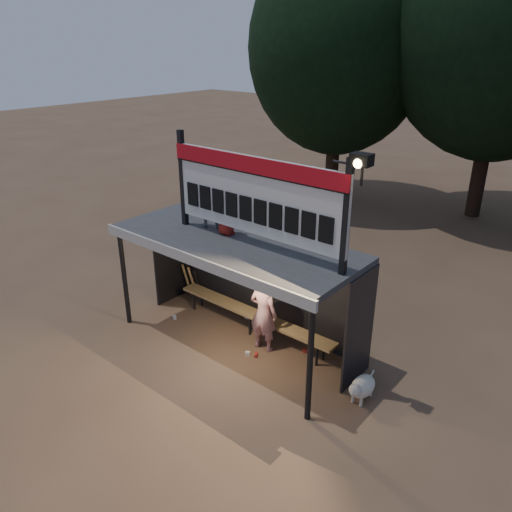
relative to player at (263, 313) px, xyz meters
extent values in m
plane|color=brown|center=(-0.54, -0.23, -0.81)|extent=(80.00, 80.00, 0.00)
imported|color=silver|center=(0.00, 0.00, 0.00)|extent=(0.64, 0.47, 1.62)
imported|color=gray|center=(-1.43, 0.01, 2.09)|extent=(0.71, 0.67, 1.17)
imported|color=maroon|center=(-0.85, -0.10, 1.99)|extent=(0.52, 0.39, 0.95)
cube|color=#38383B|center=(-0.54, -0.23, 1.45)|extent=(5.00, 2.00, 0.12)
cube|color=beige|center=(-0.54, -1.25, 1.41)|extent=(5.10, 0.06, 0.20)
cylinder|color=black|center=(-2.94, -1.13, 0.29)|extent=(0.10, 0.10, 2.20)
cylinder|color=black|center=(1.86, -1.13, 0.29)|extent=(0.10, 0.10, 2.20)
cylinder|color=black|center=(-2.94, 0.67, 0.29)|extent=(0.10, 0.10, 2.20)
cylinder|color=black|center=(1.86, 0.67, 0.29)|extent=(0.10, 0.10, 2.20)
cube|color=black|center=(-0.54, 0.77, 0.29)|extent=(5.00, 0.04, 2.20)
cube|color=black|center=(-3.04, 0.27, 0.29)|extent=(0.04, 1.00, 2.20)
cube|color=black|center=(1.96, 0.27, 0.29)|extent=(0.04, 1.00, 2.20)
cylinder|color=black|center=(-0.54, 0.77, 1.34)|extent=(5.00, 0.06, 0.06)
cube|color=black|center=(-1.89, -0.23, 2.46)|extent=(0.10, 0.10, 1.90)
cube|color=black|center=(1.81, -0.23, 2.46)|extent=(0.10, 0.10, 1.90)
cube|color=silver|center=(-0.04, -0.23, 2.46)|extent=(3.80, 0.08, 1.40)
cube|color=red|center=(-0.04, -0.28, 3.02)|extent=(3.80, 0.04, 0.28)
cube|color=black|center=(-0.04, -0.28, 2.87)|extent=(3.80, 0.02, 0.03)
cube|color=black|center=(-1.57, -0.28, 2.21)|extent=(0.27, 0.03, 0.45)
cube|color=black|center=(-1.23, -0.28, 2.21)|extent=(0.27, 0.03, 0.45)
cube|color=black|center=(-0.89, -0.28, 2.21)|extent=(0.27, 0.03, 0.45)
cube|color=black|center=(-0.55, -0.28, 2.21)|extent=(0.27, 0.03, 0.45)
cube|color=black|center=(-0.21, -0.28, 2.21)|extent=(0.27, 0.03, 0.45)
cube|color=black|center=(0.13, -0.28, 2.21)|extent=(0.27, 0.03, 0.45)
cube|color=black|center=(0.47, -0.28, 2.21)|extent=(0.27, 0.03, 0.45)
cube|color=black|center=(0.81, -0.28, 2.21)|extent=(0.27, 0.03, 0.45)
cube|color=black|center=(1.15, -0.28, 2.21)|extent=(0.27, 0.03, 0.45)
cube|color=black|center=(1.49, -0.28, 2.21)|extent=(0.27, 0.03, 0.45)
cylinder|color=black|center=(1.76, -0.23, 3.31)|extent=(0.50, 0.04, 0.04)
cylinder|color=black|center=(2.01, -0.23, 3.16)|extent=(0.04, 0.04, 0.30)
cube|color=black|center=(2.01, -0.28, 3.41)|extent=(0.30, 0.22, 0.18)
sphere|color=#FFD88C|center=(2.01, -0.37, 3.37)|extent=(0.14, 0.14, 0.14)
cube|color=olive|center=(-0.54, 0.32, -0.36)|extent=(4.00, 0.35, 0.06)
cylinder|color=black|center=(-2.24, 0.20, -0.59)|extent=(0.05, 0.05, 0.45)
cylinder|color=black|center=(-2.24, 0.44, -0.59)|extent=(0.05, 0.05, 0.45)
cylinder|color=black|center=(-0.54, 0.20, -0.59)|extent=(0.05, 0.05, 0.45)
cylinder|color=black|center=(-0.54, 0.44, -0.59)|extent=(0.05, 0.05, 0.45)
cylinder|color=black|center=(1.16, 0.20, -0.59)|extent=(0.05, 0.05, 0.45)
cylinder|color=black|center=(1.16, 0.44, -0.59)|extent=(0.05, 0.05, 0.45)
cylinder|color=#2F1F15|center=(-4.54, 9.77, 1.06)|extent=(0.50, 0.50, 3.74)
ellipsoid|color=black|center=(-4.54, 9.77, 4.71)|extent=(6.46, 6.46, 7.48)
cylinder|color=black|center=(0.46, 11.27, 1.28)|extent=(0.50, 0.50, 4.18)
ellipsoid|color=black|center=(0.46, 11.27, 5.36)|extent=(7.22, 7.22, 8.36)
ellipsoid|color=white|center=(2.32, -0.11, -0.54)|extent=(0.36, 0.58, 0.36)
sphere|color=white|center=(2.32, -0.39, -0.45)|extent=(0.22, 0.22, 0.22)
cone|color=beige|center=(2.32, -0.49, -0.47)|extent=(0.10, 0.10, 0.10)
cone|color=beige|center=(2.27, -0.41, -0.35)|extent=(0.06, 0.06, 0.07)
cone|color=beige|center=(2.37, -0.41, -0.35)|extent=(0.06, 0.06, 0.07)
cylinder|color=beige|center=(2.24, -0.29, -0.72)|extent=(0.05, 0.05, 0.18)
cylinder|color=beige|center=(2.40, -0.29, -0.72)|extent=(0.05, 0.05, 0.18)
cylinder|color=silver|center=(2.24, 0.07, -0.72)|extent=(0.05, 0.05, 0.18)
cylinder|color=#EEE5CD|center=(2.40, 0.07, -0.72)|extent=(0.05, 0.05, 0.18)
cylinder|color=beige|center=(2.32, 0.19, -0.47)|extent=(0.04, 0.16, 0.14)
cylinder|color=#9E7D4A|center=(-2.89, 0.59, -0.38)|extent=(0.09, 0.27, 0.84)
cylinder|color=#A7804E|center=(-2.69, 0.59, -0.38)|extent=(0.09, 0.30, 0.83)
cylinder|color=black|center=(-2.49, 0.59, -0.38)|extent=(0.08, 0.33, 0.83)
cube|color=#AC2E1D|center=(0.75, 0.42, -0.77)|extent=(0.12, 0.10, 0.08)
cylinder|color=#A2A2A6|center=(-0.98, 0.64, -0.78)|extent=(0.12, 0.07, 0.07)
cube|color=beige|center=(-0.07, -0.40, -0.77)|extent=(0.12, 0.11, 0.08)
cylinder|color=red|center=(0.08, -0.32, -0.78)|extent=(0.12, 0.14, 0.07)
cube|color=#ABAAAF|center=(-2.27, -0.39, -0.77)|extent=(0.12, 0.11, 0.08)
camera|label=1|loc=(5.40, -6.69, 5.00)|focal=35.00mm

